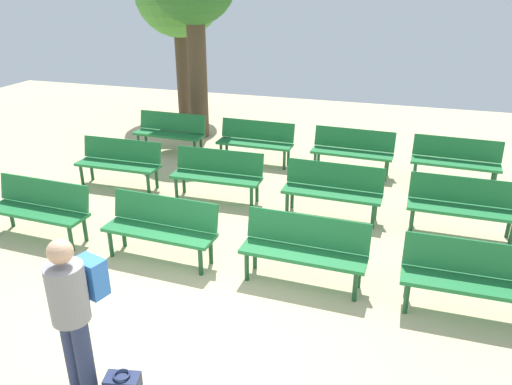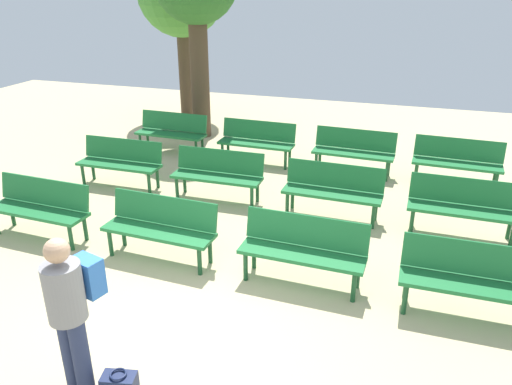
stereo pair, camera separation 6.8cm
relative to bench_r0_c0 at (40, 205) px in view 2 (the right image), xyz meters
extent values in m
plane|color=#CCB789|center=(2.97, -1.61, -0.50)|extent=(24.00, 24.00, 0.00)
cube|color=#1E7238|center=(0.00, -0.08, -0.07)|extent=(1.62, 0.51, 0.05)
cube|color=#1E7238|center=(0.01, 0.12, 0.17)|extent=(1.60, 0.19, 0.40)
cylinder|color=#194C28|center=(0.69, -0.27, -0.30)|extent=(0.06, 0.06, 0.40)
cylinder|color=#194C28|center=(-0.70, 0.11, -0.30)|extent=(0.06, 0.06, 0.40)
cylinder|color=#194C28|center=(0.70, 0.05, -0.30)|extent=(0.06, 0.06, 0.40)
cube|color=#1E7238|center=(2.03, -0.10, -0.07)|extent=(1.62, 0.52, 0.05)
cube|color=#1E7238|center=(2.04, 0.10, 0.17)|extent=(1.60, 0.20, 0.40)
cylinder|color=#194C28|center=(1.32, -0.23, -0.30)|extent=(0.06, 0.06, 0.40)
cylinder|color=#194C28|center=(2.72, -0.30, -0.30)|extent=(0.06, 0.06, 0.40)
cylinder|color=#194C28|center=(1.34, 0.09, -0.30)|extent=(0.06, 0.06, 0.40)
cylinder|color=#194C28|center=(2.73, 0.02, -0.30)|extent=(0.06, 0.06, 0.40)
cube|color=#1E7238|center=(4.04, -0.10, -0.07)|extent=(1.61, 0.49, 0.05)
cube|color=#1E7238|center=(4.05, 0.10, 0.17)|extent=(1.60, 0.18, 0.40)
cylinder|color=#194C28|center=(3.34, -0.23, -0.30)|extent=(0.06, 0.06, 0.40)
cylinder|color=#194C28|center=(4.74, -0.28, -0.30)|extent=(0.06, 0.06, 0.40)
cylinder|color=#194C28|center=(3.35, 0.09, -0.30)|extent=(0.06, 0.06, 0.40)
cylinder|color=#194C28|center=(4.75, 0.04, -0.30)|extent=(0.06, 0.06, 0.40)
cube|color=#1E7238|center=(6.04, -0.18, -0.07)|extent=(1.60, 0.45, 0.05)
cube|color=#1E7238|center=(6.04, 0.02, 0.17)|extent=(1.60, 0.13, 0.40)
cylinder|color=#194C28|center=(5.34, -0.34, -0.30)|extent=(0.06, 0.06, 0.40)
cylinder|color=#194C28|center=(5.34, -0.02, -0.30)|extent=(0.06, 0.06, 0.40)
cube|color=#1E7238|center=(0.05, 2.06, -0.07)|extent=(1.60, 0.45, 0.05)
cube|color=#1E7238|center=(0.05, 2.26, 0.17)|extent=(1.60, 0.13, 0.40)
cylinder|color=#194C28|center=(-0.65, 1.90, -0.30)|extent=(0.06, 0.06, 0.40)
cylinder|color=#194C28|center=(0.75, 1.90, -0.30)|extent=(0.06, 0.06, 0.40)
cylinder|color=#194C28|center=(-0.65, 2.22, -0.30)|extent=(0.06, 0.06, 0.40)
cylinder|color=#194C28|center=(0.75, 2.22, -0.30)|extent=(0.06, 0.06, 0.40)
cube|color=#1E7238|center=(2.03, 2.02, -0.07)|extent=(1.60, 0.45, 0.05)
cube|color=#1E7238|center=(2.03, 2.22, 0.17)|extent=(1.60, 0.13, 0.40)
cylinder|color=#194C28|center=(1.33, 1.86, -0.30)|extent=(0.06, 0.06, 0.40)
cylinder|color=#194C28|center=(2.73, 1.87, -0.30)|extent=(0.06, 0.06, 0.40)
cylinder|color=#194C28|center=(1.33, 2.18, -0.30)|extent=(0.06, 0.06, 0.40)
cylinder|color=#194C28|center=(2.73, 2.19, -0.30)|extent=(0.06, 0.06, 0.40)
cube|color=#1E7238|center=(4.07, 1.94, -0.07)|extent=(1.61, 0.49, 0.05)
cube|color=#1E7238|center=(4.08, 2.14, 0.17)|extent=(1.60, 0.17, 0.40)
cylinder|color=#194C28|center=(3.37, 1.80, -0.30)|extent=(0.06, 0.06, 0.40)
cylinder|color=#194C28|center=(4.77, 1.76, -0.30)|extent=(0.06, 0.06, 0.40)
cylinder|color=#194C28|center=(3.38, 2.12, -0.30)|extent=(0.06, 0.06, 0.40)
cylinder|color=#194C28|center=(4.78, 2.08, -0.30)|extent=(0.06, 0.06, 0.40)
cube|color=#1E7238|center=(6.05, 1.90, -0.07)|extent=(1.61, 0.47, 0.05)
cube|color=#1E7238|center=(6.06, 2.10, 0.17)|extent=(1.60, 0.15, 0.40)
cylinder|color=#194C28|center=(5.35, 1.75, -0.30)|extent=(0.06, 0.06, 0.40)
cylinder|color=#194C28|center=(6.75, 1.73, -0.30)|extent=(0.06, 0.06, 0.40)
cylinder|color=#194C28|center=(5.36, 2.07, -0.30)|extent=(0.06, 0.06, 0.40)
cylinder|color=#194C28|center=(6.76, 2.05, -0.30)|extent=(0.06, 0.06, 0.40)
cube|color=#1E7238|center=(0.06, 4.14, -0.07)|extent=(1.61, 0.49, 0.05)
cube|color=#1E7238|center=(0.07, 4.34, 0.17)|extent=(1.60, 0.17, 0.40)
cylinder|color=#194C28|center=(-0.64, 4.00, -0.30)|extent=(0.06, 0.06, 0.40)
cylinder|color=#194C28|center=(0.76, 3.96, -0.30)|extent=(0.06, 0.06, 0.40)
cylinder|color=#194C28|center=(-0.63, 4.32, -0.30)|extent=(0.06, 0.06, 0.40)
cylinder|color=#194C28|center=(0.77, 4.28, -0.30)|extent=(0.06, 0.06, 0.40)
cube|color=#1E7238|center=(2.09, 4.06, -0.07)|extent=(1.61, 0.48, 0.05)
cube|color=#1E7238|center=(2.10, 4.26, 0.17)|extent=(1.60, 0.16, 0.40)
cylinder|color=#194C28|center=(1.39, 3.92, -0.30)|extent=(0.06, 0.06, 0.40)
cylinder|color=#194C28|center=(2.79, 3.89, -0.30)|extent=(0.06, 0.06, 0.40)
cylinder|color=#194C28|center=(1.40, 4.24, -0.30)|extent=(0.06, 0.06, 0.40)
cylinder|color=#194C28|center=(2.80, 4.21, -0.30)|extent=(0.06, 0.06, 0.40)
cube|color=#1E7238|center=(4.13, 4.05, -0.07)|extent=(1.62, 0.51, 0.05)
cube|color=#1E7238|center=(4.13, 4.25, 0.17)|extent=(1.60, 0.19, 0.40)
cylinder|color=#194C28|center=(3.42, 3.92, -0.30)|extent=(0.06, 0.06, 0.40)
cylinder|color=#194C28|center=(4.82, 3.86, -0.30)|extent=(0.06, 0.06, 0.40)
cylinder|color=#194C28|center=(3.43, 4.24, -0.30)|extent=(0.06, 0.06, 0.40)
cylinder|color=#194C28|center=(4.83, 4.18, -0.30)|extent=(0.06, 0.06, 0.40)
cube|color=#1E7238|center=(6.06, 4.03, -0.07)|extent=(1.62, 0.51, 0.05)
cube|color=#1E7238|center=(6.07, 4.23, 0.17)|extent=(1.60, 0.19, 0.40)
cylinder|color=#194C28|center=(5.35, 3.90, -0.30)|extent=(0.06, 0.06, 0.40)
cylinder|color=#194C28|center=(6.75, 3.84, -0.30)|extent=(0.06, 0.06, 0.40)
cylinder|color=#194C28|center=(5.37, 4.22, -0.30)|extent=(0.06, 0.06, 0.40)
cylinder|color=#194C28|center=(6.77, 4.16, -0.30)|extent=(0.06, 0.06, 0.40)
cylinder|color=#4C3A28|center=(0.20, 5.58, 1.00)|extent=(0.44, 0.44, 3.02)
cylinder|color=#4C3A28|center=(-1.06, 7.40, 0.80)|extent=(0.37, 0.37, 2.60)
cylinder|color=navy|center=(2.54, -2.54, -0.08)|extent=(0.16, 0.16, 0.85)
cylinder|color=navy|center=(2.39, -2.50, -0.08)|extent=(0.16, 0.16, 0.85)
cylinder|color=gray|center=(2.46, -2.52, 0.62)|extent=(0.42, 0.42, 0.55)
sphere|color=tan|center=(2.46, -2.52, 1.04)|extent=(0.22, 0.22, 0.22)
cube|color=blue|center=(2.53, -2.27, 0.65)|extent=(0.32, 0.25, 0.36)
torus|color=#192347|center=(2.87, -2.48, -0.22)|extent=(0.16, 0.16, 0.02)
camera|label=1|loc=(5.10, -5.48, 3.14)|focal=34.94mm
camera|label=2|loc=(5.17, -5.46, 3.14)|focal=34.94mm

